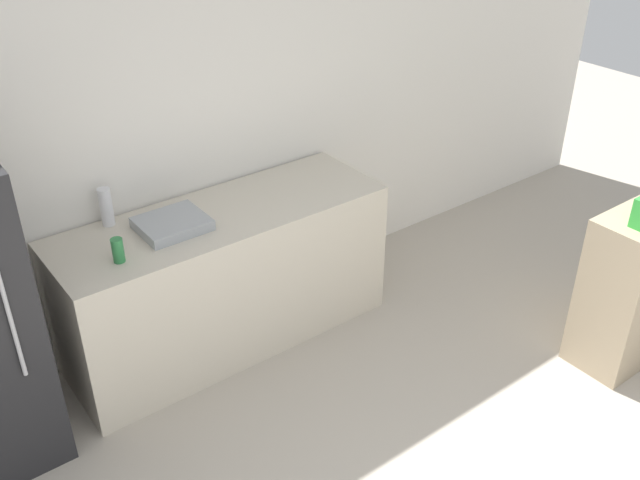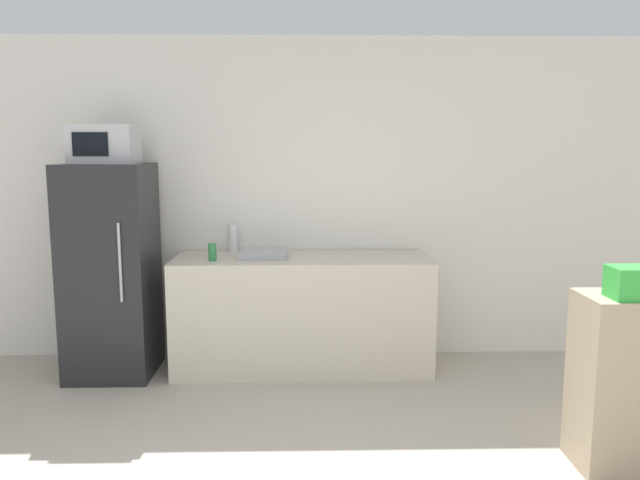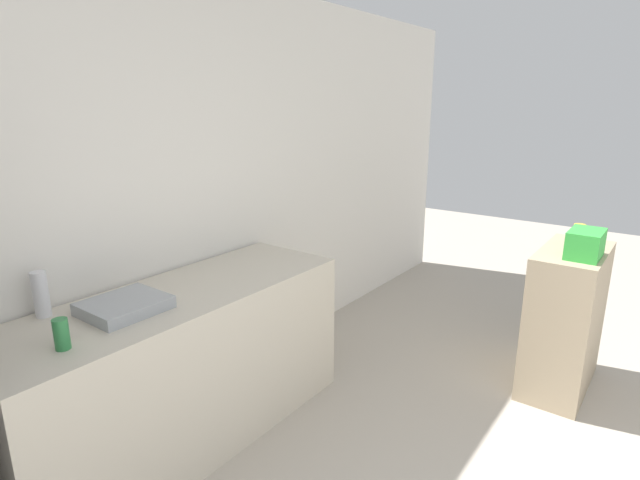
{
  "view_description": "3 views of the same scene",
  "coord_description": "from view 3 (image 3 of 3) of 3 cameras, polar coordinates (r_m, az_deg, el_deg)",
  "views": [
    {
      "loc": [
        -1.51,
        -0.57,
        2.84
      ],
      "look_at": [
        0.46,
        2.04,
        0.88
      ],
      "focal_mm": 40.0,
      "sensor_mm": 36.0,
      "label": 1
    },
    {
      "loc": [
        0.21,
        -2.11,
        1.73
      ],
      "look_at": [
        0.3,
        1.77,
        1.15
      ],
      "focal_mm": 35.0,
      "sensor_mm": 36.0,
      "label": 2
    },
    {
      "loc": [
        -1.34,
        0.54,
        1.86
      ],
      "look_at": [
        0.73,
        2.08,
        1.15
      ],
      "focal_mm": 28.0,
      "sensor_mm": 36.0,
      "label": 3
    }
  ],
  "objects": [
    {
      "name": "shelf_cabinet",
      "position": [
        3.7,
        26.2,
        -8.14
      ],
      "size": [
        0.76,
        0.38,
        0.96
      ],
      "primitive_type": "cube",
      "color": "tan",
      "rests_on": "ground_plane"
    },
    {
      "name": "sink_basin",
      "position": [
        2.59,
        -21.44,
        -6.99
      ],
      "size": [
        0.36,
        0.32,
        0.06
      ],
      "primitive_type": "cube",
      "color": "#9EA3A8",
      "rests_on": "counter"
    },
    {
      "name": "bottle_short",
      "position": [
        2.31,
        -27.45,
        -9.52
      ],
      "size": [
        0.06,
        0.06,
        0.13
      ],
      "primitive_type": "cylinder",
      "color": "#2D7F42",
      "rests_on": "counter"
    },
    {
      "name": "wall_back",
      "position": [
        2.85,
        -24.29,
        2.75
      ],
      "size": [
        8.0,
        0.06,
        2.6
      ],
      "primitive_type": "cube",
      "color": "white",
      "rests_on": "ground_plane"
    },
    {
      "name": "counter",
      "position": [
        2.94,
        -15.4,
        -13.95
      ],
      "size": [
        1.97,
        0.66,
        0.89
      ],
      "primitive_type": "cube",
      "color": "beige",
      "rests_on": "ground_plane"
    },
    {
      "name": "basket",
      "position": [
        3.39,
        28.05,
        -0.39
      ],
      "size": [
        0.29,
        0.18,
        0.17
      ],
      "primitive_type": "cube",
      "color": "green",
      "rests_on": "shelf_cabinet"
    },
    {
      "name": "jar",
      "position": [
        3.86,
        27.5,
        0.9
      ],
      "size": [
        0.08,
        0.08,
        0.1
      ],
      "primitive_type": "cylinder",
      "color": "yellow",
      "rests_on": "shelf_cabinet"
    },
    {
      "name": "bottle_tall",
      "position": [
        2.67,
        -29.29,
        -5.43
      ],
      "size": [
        0.07,
        0.07,
        0.22
      ],
      "primitive_type": "cylinder",
      "color": "silver",
      "rests_on": "counter"
    }
  ]
}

